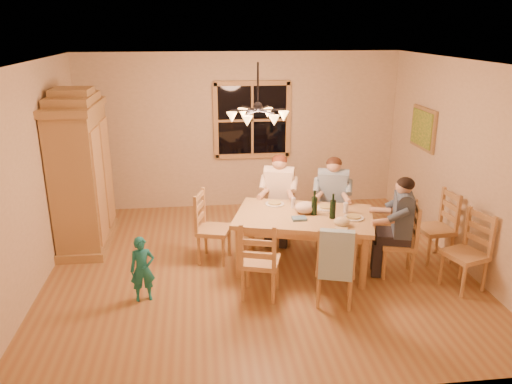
{
  "coord_description": "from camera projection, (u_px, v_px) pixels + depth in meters",
  "views": [
    {
      "loc": [
        -0.73,
        -6.04,
        3.13
      ],
      "look_at": [
        -0.01,
        0.1,
        1.04
      ],
      "focal_mm": 35.0,
      "sensor_mm": 36.0,
      "label": 1
    }
  ],
  "objects": [
    {
      "name": "chair_far_left",
      "position": [
        278.0,
        221.0,
        7.52
      ],
      "size": [
        0.54,
        0.53,
        0.99
      ],
      "rotation": [
        0.0,
        0.0,
        2.85
      ],
      "color": "tan",
      "rests_on": "floor"
    },
    {
      "name": "ceiling",
      "position": [
        258.0,
        62.0,
        5.9
      ],
      "size": [
        5.5,
        5.0,
        0.02
      ],
      "primitive_type": "cube",
      "color": "white",
      "rests_on": "wall_back"
    },
    {
      "name": "adult_woman",
      "position": [
        279.0,
        187.0,
        7.35
      ],
      "size": [
        0.48,
        0.51,
        0.87
      ],
      "rotation": [
        0.0,
        0.0,
        2.85
      ],
      "color": "beige",
      "rests_on": "floor"
    },
    {
      "name": "chair_near_right",
      "position": [
        335.0,
        279.0,
        5.82
      ],
      "size": [
        0.54,
        0.53,
        0.99
      ],
      "rotation": [
        0.0,
        0.0,
        -0.29
      ],
      "color": "tan",
      "rests_on": "floor"
    },
    {
      "name": "chandelier",
      "position": [
        258.0,
        114.0,
        6.1
      ],
      "size": [
        0.77,
        0.68,
        0.71
      ],
      "color": "black",
      "rests_on": "ceiling"
    },
    {
      "name": "plate_woman",
      "position": [
        275.0,
        204.0,
        6.88
      ],
      "size": [
        0.26,
        0.26,
        0.02
      ],
      "primitive_type": "cylinder",
      "color": "white",
      "rests_on": "dining_table"
    },
    {
      "name": "window",
      "position": [
        252.0,
        120.0,
        8.61
      ],
      "size": [
        1.3,
        0.06,
        1.3
      ],
      "color": "black",
      "rests_on": "wall_back"
    },
    {
      "name": "adult_plaid_man",
      "position": [
        333.0,
        190.0,
        7.22
      ],
      "size": [
        0.48,
        0.51,
        0.87
      ],
      "rotation": [
        0.0,
        0.0,
        2.85
      ],
      "color": "#2D597D",
      "rests_on": "floor"
    },
    {
      "name": "wine_bottle_b",
      "position": [
        333.0,
        206.0,
        6.35
      ],
      "size": [
        0.08,
        0.08,
        0.33
      ],
      "primitive_type": "cylinder",
      "color": "black",
      "rests_on": "dining_table"
    },
    {
      "name": "cloth_bundle",
      "position": [
        305.0,
        208.0,
        6.56
      ],
      "size": [
        0.28,
        0.22,
        0.15
      ],
      "primitive_type": "ellipsoid",
      "color": "beige",
      "rests_on": "dining_table"
    },
    {
      "name": "adult_slate_man",
      "position": [
        401.0,
        215.0,
        6.3
      ],
      "size": [
        0.51,
        0.48,
        0.87
      ],
      "rotation": [
        0.0,
        0.0,
        1.28
      ],
      "color": "#3F4F65",
      "rests_on": "floor"
    },
    {
      "name": "wall_left",
      "position": [
        32.0,
        179.0,
        6.03
      ],
      "size": [
        0.02,
        5.0,
        2.7
      ],
      "primitive_type": "cube",
      "color": "#C9B18E",
      "rests_on": "floor"
    },
    {
      "name": "plate_slate",
      "position": [
        354.0,
        218.0,
        6.39
      ],
      "size": [
        0.26,
        0.26,
        0.02
      ],
      "primitive_type": "cylinder",
      "color": "white",
      "rests_on": "dining_table"
    },
    {
      "name": "wall_right",
      "position": [
        462.0,
        165.0,
        6.64
      ],
      "size": [
        0.02,
        5.0,
        2.7
      ],
      "primitive_type": "cube",
      "color": "#C9B18E",
      "rests_on": "floor"
    },
    {
      "name": "armoire",
      "position": [
        82.0,
        176.0,
        7.17
      ],
      "size": [
        0.66,
        1.4,
        2.3
      ],
      "color": "olive",
      "rests_on": "floor"
    },
    {
      "name": "dining_table",
      "position": [
        304.0,
        222.0,
        6.56
      ],
      "size": [
        2.0,
        1.54,
        0.76
      ],
      "rotation": [
        0.0,
        0.0,
        -0.29
      ],
      "color": "tan",
      "rests_on": "floor"
    },
    {
      "name": "towel",
      "position": [
        336.0,
        255.0,
        5.51
      ],
      "size": [
        0.39,
        0.2,
        0.58
      ],
      "primitive_type": "cube",
      "rotation": [
        0.0,
        0.0,
        -0.29
      ],
      "color": "#9DC6D5",
      "rests_on": "chair_near_right"
    },
    {
      "name": "child",
      "position": [
        142.0,
        269.0,
        5.85
      ],
      "size": [
        0.32,
        0.24,
        0.8
      ],
      "primitive_type": "imported",
      "rotation": [
        0.0,
        0.0,
        0.18
      ],
      "color": "#1B757A",
      "rests_on": "floor"
    },
    {
      "name": "chair_spare_front",
      "position": [
        463.0,
        266.0,
        6.14
      ],
      "size": [
        0.53,
        0.55,
        0.99
      ],
      "rotation": [
        0.0,
        0.0,
        1.88
      ],
      "color": "tan",
      "rests_on": "floor"
    },
    {
      "name": "wall_back",
      "position": [
        241.0,
        131.0,
        8.69
      ],
      "size": [
        5.5,
        0.02,
        2.7
      ],
      "primitive_type": "cube",
      "color": "#C9B18E",
      "rests_on": "floor"
    },
    {
      "name": "plate_plaid",
      "position": [
        326.0,
        208.0,
        6.74
      ],
      "size": [
        0.26,
        0.26,
        0.02
      ],
      "primitive_type": "cylinder",
      "color": "white",
      "rests_on": "dining_table"
    },
    {
      "name": "chair_spare_back",
      "position": [
        434.0,
        239.0,
        6.89
      ],
      "size": [
        0.46,
        0.48,
        0.99
      ],
      "rotation": [
        0.0,
        0.0,
        1.66
      ],
      "color": "tan",
      "rests_on": "floor"
    },
    {
      "name": "floor",
      "position": [
        258.0,
        267.0,
        6.77
      ],
      "size": [
        5.5,
        5.5,
        0.0
      ],
      "primitive_type": "plane",
      "color": "#996437",
      "rests_on": "ground"
    },
    {
      "name": "wine_glass_a",
      "position": [
        293.0,
        203.0,
        6.75
      ],
      "size": [
        0.06,
        0.06,
        0.14
      ],
      "primitive_type": "cylinder",
      "color": "silver",
      "rests_on": "dining_table"
    },
    {
      "name": "wine_glass_b",
      "position": [
        346.0,
        208.0,
        6.57
      ],
      "size": [
        0.06,
        0.06,
        0.14
      ],
      "primitive_type": "cylinder",
      "color": "silver",
      "rests_on": "dining_table"
    },
    {
      "name": "chair_end_left",
      "position": [
        214.0,
        240.0,
        6.87
      ],
      "size": [
        0.53,
        0.54,
        0.99
      ],
      "rotation": [
        0.0,
        0.0,
        -1.86
      ],
      "color": "tan",
      "rests_on": "floor"
    },
    {
      "name": "cap",
      "position": [
        342.0,
        222.0,
        6.15
      ],
      "size": [
        0.2,
        0.2,
        0.11
      ],
      "primitive_type": "ellipsoid",
      "color": "#C7B485",
      "rests_on": "dining_table"
    },
    {
      "name": "chair_far_right",
      "position": [
        331.0,
        225.0,
        7.39
      ],
      "size": [
        0.54,
        0.53,
        0.99
      ],
      "rotation": [
        0.0,
        0.0,
        2.85
      ],
      "color": "tan",
      "rests_on": "floor"
    },
    {
      "name": "napkin",
      "position": [
        299.0,
        219.0,
        6.35
      ],
      "size": [
        0.21,
        0.19,
        0.03
      ],
      "primitive_type": "cube",
      "rotation": [
        0.0,
        0.0,
        -0.29
      ],
      "color": "slate",
      "rests_on": "dining_table"
    },
    {
      "name": "chair_end_right",
      "position": [
        397.0,
        253.0,
        6.47
      ],
      "size": [
        0.53,
        0.54,
        0.99
      ],
      "rotation": [
        0.0,
        0.0,
        1.28
      ],
      "color": "tan",
      "rests_on": "floor"
    },
    {
      "name": "chair_near_left",
      "position": [
        260.0,
        273.0,
        5.96
      ],
      "size": [
        0.54,
        0.53,
        0.99
      ],
      "rotation": [
        0.0,
        0.0,
        -0.29
      ],
      "color": "tan",
      "rests_on": "floor"
    },
    {
      "name": "wine_bottle_a",
      "position": [
        314.0,
        203.0,
        6.47
      ],
      "size": [
        0.08,
        0.08,
        0.33
      ],
      "primitive_type": "cylinder",
      "color": "black",
      "rests_on": "dining_table"
    },
    {
      "name": "painting",
      "position": [
        423.0,
        128.0,
        7.68
      ],
      "size": [
        0.06,
        0.78,
        0.64
      ],
      "color": "olive",
      "rests_on": "wall_right"
    }
  ]
}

